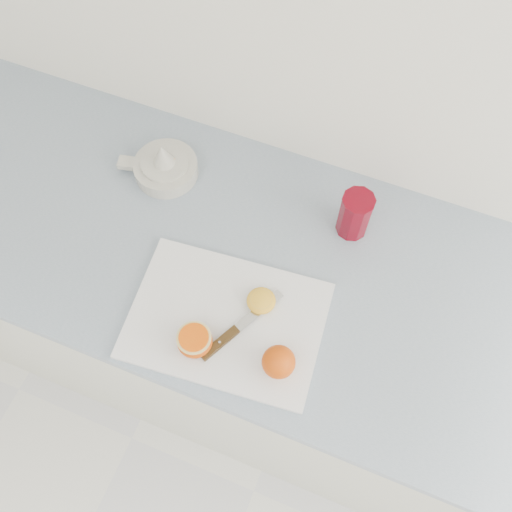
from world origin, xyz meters
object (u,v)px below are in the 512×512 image
object	(u,v)px
cutting_board	(226,320)
red_tumbler	(355,216)
counter	(235,321)
half_orange	(195,341)
citrus_juicer	(165,166)

from	to	relation	value
cutting_board	red_tumbler	size ratio (longest dim) A/B	3.35
counter	cutting_board	xyz separation A→B (m)	(0.06, -0.16, 0.45)
counter	half_orange	xyz separation A→B (m)	(0.03, -0.23, 0.48)
citrus_juicer	red_tumbler	bearing A→B (deg)	2.42
counter	red_tumbler	size ratio (longest dim) A/B	22.63
counter	red_tumbler	xyz separation A→B (m)	(0.23, 0.15, 0.50)
cutting_board	red_tumbler	bearing A→B (deg)	60.94
half_orange	citrus_juicer	distance (m)	0.43
cutting_board	citrus_juicer	size ratio (longest dim) A/B	2.08
red_tumbler	counter	bearing A→B (deg)	-146.97
cutting_board	citrus_juicer	xyz separation A→B (m)	(-0.28, 0.29, 0.02)
half_orange	citrus_juicer	bearing A→B (deg)	123.97
counter	citrus_juicer	size ratio (longest dim) A/B	14.04
cutting_board	half_orange	distance (m)	0.08
half_orange	cutting_board	bearing A→B (deg)	63.55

